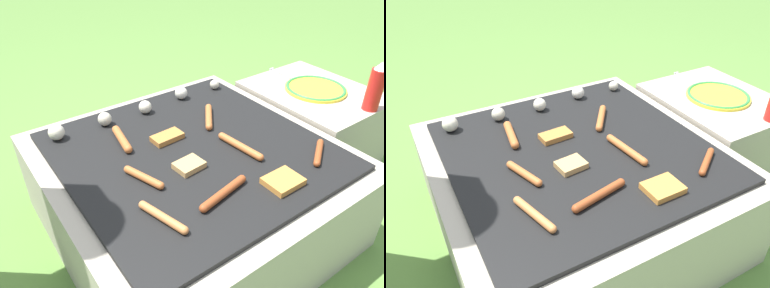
{
  "view_description": "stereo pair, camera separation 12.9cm",
  "coord_description": "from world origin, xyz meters",
  "views": [
    {
      "loc": [
        -0.63,
        -0.87,
        1.09
      ],
      "look_at": [
        0.0,
        0.0,
        0.38
      ],
      "focal_mm": 35.0,
      "sensor_mm": 36.0,
      "label": 1
    },
    {
      "loc": [
        -0.52,
        -0.94,
        1.09
      ],
      "look_at": [
        0.0,
        0.0,
        0.38
      ],
      "focal_mm": 35.0,
      "sensor_mm": 36.0,
      "label": 2
    }
  ],
  "objects": [
    {
      "name": "fork_utensil",
      "position": [
        0.74,
        0.27,
        0.36
      ],
      "size": [
        0.03,
        0.18,
        0.01
      ],
      "color": "silver",
      "rests_on": "side_ledge"
    },
    {
      "name": "sausage_front_right",
      "position": [
        -0.22,
        -0.05,
        0.37
      ],
      "size": [
        0.07,
        0.15,
        0.02
      ],
      "color": "#B7602D",
      "rests_on": "grill"
    },
    {
      "name": "ground_plane",
      "position": [
        0.0,
        0.0,
        0.0
      ],
      "size": [
        14.0,
        14.0,
        0.0
      ],
      "primitive_type": "plane",
      "color": "#567F38"
    },
    {
      "name": "mushroom_row",
      "position": [
        -0.05,
        0.33,
        0.39
      ],
      "size": [
        0.78,
        0.07,
        0.06
      ],
      "color": "beige",
      "rests_on": "grill"
    },
    {
      "name": "bread_slice_center",
      "position": [
        -0.07,
        -0.08,
        0.37
      ],
      "size": [
        0.1,
        0.08,
        0.02
      ],
      "color": "tan",
      "rests_on": "grill"
    },
    {
      "name": "sausage_front_left",
      "position": [
        0.13,
        -0.1,
        0.37
      ],
      "size": [
        0.04,
        0.2,
        0.03
      ],
      "color": "#B7602D",
      "rests_on": "grill"
    },
    {
      "name": "bread_slice_left",
      "position": [
        0.11,
        -0.32,
        0.37
      ],
      "size": [
        0.11,
        0.09,
        0.02
      ],
      "color": "#D18438",
      "rests_on": "grill"
    },
    {
      "name": "sausage_mid_left",
      "position": [
        -0.18,
        0.18,
        0.38
      ],
      "size": [
        0.05,
        0.17,
        0.03
      ],
      "color": "#B7602D",
      "rests_on": "grill"
    },
    {
      "name": "plate_colorful",
      "position": [
        0.73,
        0.06,
        0.37
      ],
      "size": [
        0.27,
        0.27,
        0.02
      ],
      "color": "yellow",
      "rests_on": "side_ledge"
    },
    {
      "name": "side_ledge",
      "position": [
        0.73,
        0.06,
        0.18
      ],
      "size": [
        0.46,
        0.57,
        0.36
      ],
      "color": "#A89E8C",
      "rests_on": "ground_plane"
    },
    {
      "name": "sausage_mid_right",
      "position": [
        0.17,
        0.13,
        0.37
      ],
      "size": [
        0.12,
        0.15,
        0.03
      ],
      "color": "#B7602D",
      "rests_on": "grill"
    },
    {
      "name": "bread_slice_right",
      "position": [
        -0.04,
        0.1,
        0.37
      ],
      "size": [
        0.12,
        0.07,
        0.02
      ],
      "color": "#B27033",
      "rests_on": "grill"
    },
    {
      "name": "condiment_bottle",
      "position": [
        0.77,
        -0.19,
        0.46
      ],
      "size": [
        0.06,
        0.06,
        0.2
      ],
      "color": "red",
      "rests_on": "side_ledge"
    },
    {
      "name": "grill",
      "position": [
        0.0,
        0.0,
        0.18
      ],
      "size": [
        0.98,
        0.98,
        0.36
      ],
      "color": "#A89E8C",
      "rests_on": "ground_plane"
    },
    {
      "name": "sausage_back_right",
      "position": [
        -0.27,
        -0.23,
        0.37
      ],
      "size": [
        0.06,
        0.17,
        0.02
      ],
      "color": "#C6753D",
      "rests_on": "grill"
    },
    {
      "name": "sausage_back_center",
      "position": [
        -0.07,
        -0.25,
        0.37
      ],
      "size": [
        0.2,
        0.06,
        0.03
      ],
      "color": "#93421E",
      "rests_on": "grill"
    },
    {
      "name": "sausage_front_center",
      "position": [
        0.33,
        -0.28,
        0.37
      ],
      "size": [
        0.14,
        0.1,
        0.02
      ],
      "color": "#93421E",
      "rests_on": "grill"
    }
  ]
}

